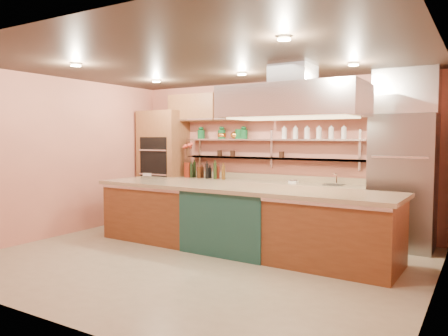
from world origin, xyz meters
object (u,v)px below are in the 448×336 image
Objects in this scene: island at (237,218)px; green_canister at (239,134)px; flower_vase at (188,170)px; kitchen_scale at (293,181)px; refrigerator at (403,182)px; copper_kettle at (235,135)px.

island is 25.55× the size of green_canister.
flower_vase is 1.61× the size of green_canister.
island is 2.51m from flower_vase.
refrigerator is at bearing -15.12° from kitchen_scale.
kitchen_scale is (2.30, 0.00, -0.11)m from flower_vase.
kitchen_scale is at bearing 179.69° from refrigerator.
green_canister reaches higher than flower_vase.
copper_kettle is (-1.32, 0.22, 0.82)m from kitchen_scale.
green_canister is at bearing 155.04° from kitchen_scale.
refrigerator is 4.13m from flower_vase.
copper_kettle is 0.09m from green_canister.
green_canister is (-3.05, 0.23, 0.76)m from refrigerator.
flower_vase is at bearing 145.31° from island.
flower_vase reaches higher than island.
island is 26.31× the size of copper_kettle.
green_canister is (-0.90, 1.67, 1.31)m from island.
refrigerator is at bearing -4.19° from copper_kettle.
refrigerator is 11.22× the size of green_canister.
island is at bearing -61.79° from green_canister.
flower_vase is 1.32m from green_canister.
refrigerator is 2.65m from island.
copper_kettle reaches higher than island.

